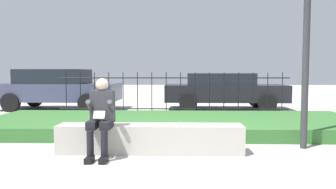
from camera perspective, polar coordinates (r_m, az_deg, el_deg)
name	(u,v)px	position (r m, az deg, el deg)	size (l,w,h in m)	color
ground_plane	(172,153)	(5.74, 0.66, -10.11)	(60.00, 60.00, 0.00)	#B2AFA8
stone_bench	(150,140)	(5.70, -3.11, -7.95)	(3.17, 0.48, 0.49)	#ADA89E
person_seated_reader	(101,114)	(5.47, -11.55, -3.30)	(0.42, 0.73, 1.29)	black
grass_berm	(173,124)	(7.94, 0.84, -5.14)	(8.99, 3.16, 0.28)	#33662D
iron_fence	(173,94)	(9.92, 0.94, 0.05)	(6.99, 0.03, 1.38)	black
car_parked_center	(223,90)	(12.36, 9.63, 0.80)	(4.44, 2.01, 1.35)	black
car_parked_left	(57,88)	(12.90, -18.69, 1.06)	(4.50, 2.13, 1.50)	#383D56
street_lamp	(307,27)	(6.46, 23.01, 10.83)	(0.28, 0.28, 3.53)	#2D2D30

